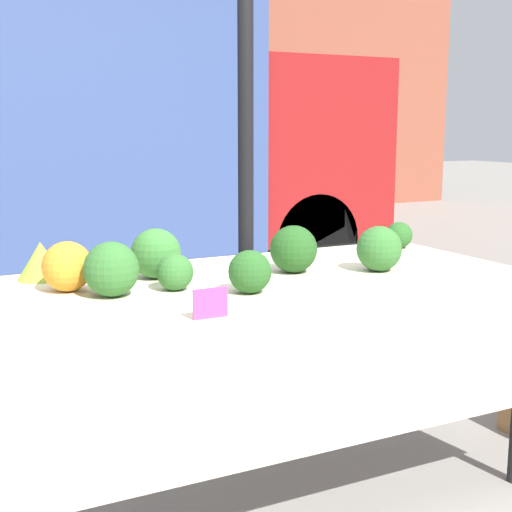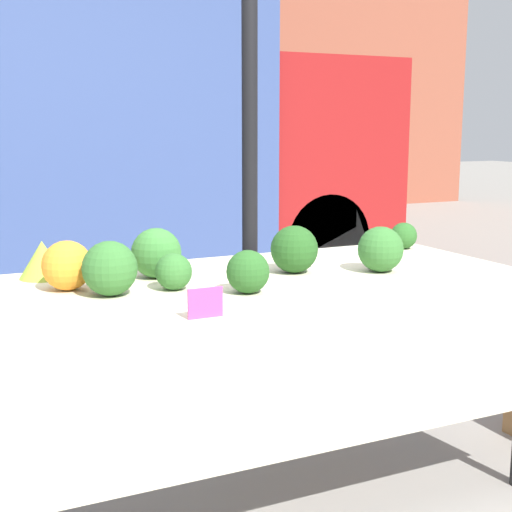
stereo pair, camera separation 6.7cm
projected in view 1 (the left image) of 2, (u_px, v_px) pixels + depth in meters
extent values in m
plane|color=gray|center=(256.00, 490.00, 2.73)|extent=(40.00, 40.00, 0.00)
cylinder|color=black|center=(246.00, 151.00, 3.16)|extent=(0.07, 0.07, 2.52)
cube|color=#384C84|center=(0.00, 114.00, 5.58)|extent=(3.79, 1.83, 2.21)
cube|color=maroon|center=(285.00, 149.00, 6.76)|extent=(1.32, 1.68, 1.59)
cylinder|color=black|center=(312.00, 239.00, 6.19)|extent=(0.81, 0.22, 0.81)
cylinder|color=black|center=(240.00, 220.00, 7.48)|extent=(0.81, 0.22, 0.81)
cube|color=beige|center=(256.00, 282.00, 2.58)|extent=(1.99, 0.90, 0.03)
cube|color=beige|center=(319.00, 385.00, 2.23)|extent=(1.99, 0.01, 0.46)
cylinder|color=black|center=(9.00, 496.00, 1.90)|extent=(0.05, 0.05, 0.80)
cylinder|color=black|center=(394.00, 332.00, 3.41)|extent=(0.05, 0.05, 0.80)
sphere|color=orange|center=(67.00, 267.00, 2.35)|extent=(0.17, 0.17, 0.17)
cone|color=#93B238|center=(41.00, 261.00, 2.54)|extent=(0.17, 0.17, 0.14)
sphere|color=#336B2D|center=(175.00, 272.00, 2.37)|extent=(0.12, 0.12, 0.12)
sphere|color=#285B23|center=(250.00, 272.00, 2.33)|extent=(0.14, 0.14, 0.14)
sphere|color=#285B23|center=(399.00, 235.00, 3.19)|extent=(0.12, 0.12, 0.12)
sphere|color=#336B2D|center=(379.00, 249.00, 2.68)|extent=(0.17, 0.17, 0.17)
sphere|color=#387533|center=(156.00, 253.00, 2.55)|extent=(0.18, 0.18, 0.18)
sphere|color=#336B2D|center=(111.00, 269.00, 2.28)|extent=(0.18, 0.18, 0.18)
sphere|color=#23511E|center=(294.00, 249.00, 2.66)|extent=(0.18, 0.18, 0.18)
cube|color=#EF4793|center=(210.00, 303.00, 2.02)|extent=(0.11, 0.01, 0.09)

